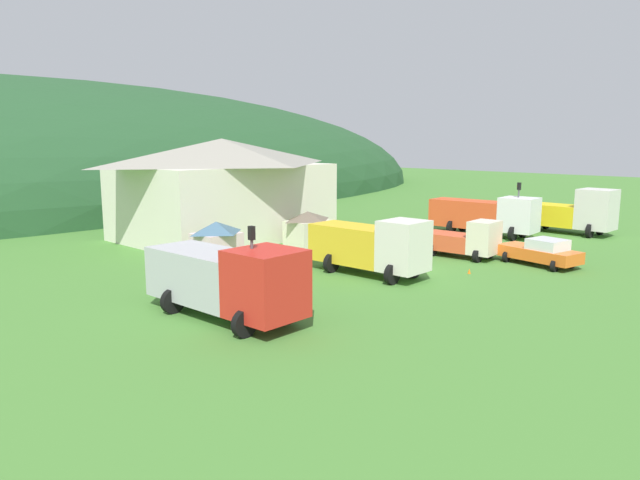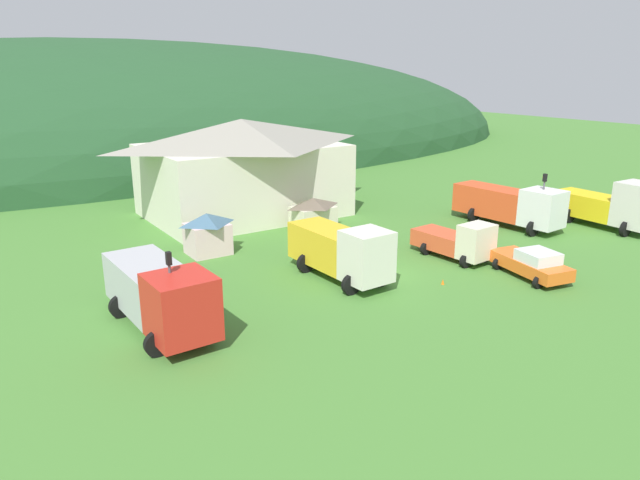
{
  "view_description": "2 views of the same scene",
  "coord_description": "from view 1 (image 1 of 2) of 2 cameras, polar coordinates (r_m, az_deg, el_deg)",
  "views": [
    {
      "loc": [
        -27.58,
        -19.42,
        7.52
      ],
      "look_at": [
        -3.0,
        4.24,
        1.66
      ],
      "focal_mm": 33.18,
      "sensor_mm": 36.0,
      "label": 1
    },
    {
      "loc": [
        -20.38,
        -23.91,
        11.46
      ],
      "look_at": [
        -0.99,
        5.1,
        0.98
      ],
      "focal_mm": 32.66,
      "sensor_mm": 36.0,
      "label": 2
    }
  ],
  "objects": [
    {
      "name": "traffic_cone_near_pickup",
      "position": [
        34.44,
        14.18,
        -3.17
      ],
      "size": [
        0.36,
        0.36,
        0.6
      ],
      "primitive_type": "cone",
      "color": "orange",
      "rests_on": "ground"
    },
    {
      "name": "depot_building",
      "position": [
        45.9,
        -9.35,
        5.07
      ],
      "size": [
        15.53,
        11.29,
        7.53
      ],
      "color": "silver",
      "rests_on": "ground"
    },
    {
      "name": "traffic_light_west",
      "position": [
        23.54,
        -6.56,
        -2.52
      ],
      "size": [
        0.2,
        0.32,
        4.15
      ],
      "color": "#4C4C51",
      "rests_on": "ground"
    },
    {
      "name": "light_truck_cream",
      "position": [
        38.82,
        13.72,
        0.03
      ],
      "size": [
        2.72,
        5.27,
        2.48
      ],
      "rotation": [
        0.0,
        0.0,
        -1.5
      ],
      "color": "beige",
      "rests_on": "ground"
    },
    {
      "name": "ground_plane",
      "position": [
        34.56,
        8.55,
        -2.93
      ],
      "size": [
        200.0,
        200.0,
        0.0
      ],
      "primitive_type": "plane",
      "color": "#477F33"
    },
    {
      "name": "flatbed_truck_yellow",
      "position": [
        51.24,
        23.26,
        2.51
      ],
      "size": [
        3.33,
        7.46,
        3.68
      ],
      "rotation": [
        0.0,
        0.0,
        -1.6
      ],
      "color": "silver",
      "rests_on": "ground"
    },
    {
      "name": "heavy_rig_striped",
      "position": [
        32.84,
        5.04,
        -0.48
      ],
      "size": [
        3.22,
        7.04,
        3.27
      ],
      "rotation": [
        0.0,
        0.0,
        -1.54
      ],
      "color": "silver",
      "rests_on": "ground"
    },
    {
      "name": "traffic_cone_mid_row",
      "position": [
        36.29,
        2.87,
        -2.23
      ],
      "size": [
        0.36,
        0.36,
        0.49
      ],
      "primitive_type": "cone",
      "color": "orange",
      "rests_on": "ground"
    },
    {
      "name": "play_shed_cream",
      "position": [
        41.9,
        -1.21,
        1.15
      ],
      "size": [
        3.1,
        2.31,
        2.45
      ],
      "color": "beige",
      "rests_on": "ground"
    },
    {
      "name": "heavy_rig_white",
      "position": [
        48.02,
        15.76,
        2.41
      ],
      "size": [
        3.48,
        8.48,
        3.15
      ],
      "rotation": [
        0.0,
        0.0,
        -1.5
      ],
      "color": "white",
      "rests_on": "ground"
    },
    {
      "name": "service_pickup_orange",
      "position": [
        37.8,
        20.5,
        -1.08
      ],
      "size": [
        2.98,
        5.13,
        1.66
      ],
      "rotation": [
        0.0,
        0.0,
        -1.76
      ],
      "color": "orange",
      "rests_on": "ground"
    },
    {
      "name": "crane_truck_red",
      "position": [
        25.09,
        -8.87,
        -3.68
      ],
      "size": [
        3.52,
        7.99,
        3.25
      ],
      "rotation": [
        0.0,
        0.0,
        -1.54
      ],
      "color": "red",
      "rests_on": "ground"
    },
    {
      "name": "forested_hill_backdrop",
      "position": [
        82.42,
        -26.39,
        3.5
      ],
      "size": [
        136.01,
        60.0,
        29.68
      ],
      "primitive_type": "ellipsoid",
      "color": "#234C28",
      "rests_on": "ground"
    },
    {
      "name": "traffic_light_east",
      "position": [
        47.11,
        18.56,
        3.26
      ],
      "size": [
        0.2,
        0.32,
        4.27
      ],
      "color": "#4C4C51",
      "rests_on": "ground"
    },
    {
      "name": "play_shed_pink",
      "position": [
        35.99,
        -9.94,
        -0.26
      ],
      "size": [
        2.68,
        2.36,
        2.64
      ],
      "color": "beige",
      "rests_on": "ground"
    }
  ]
}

